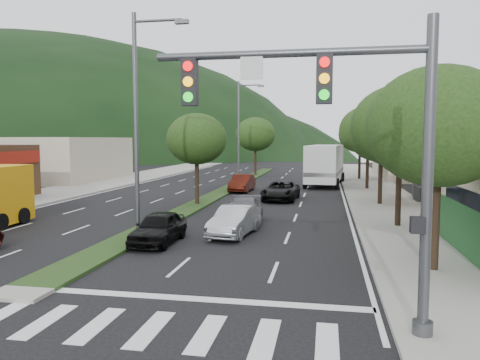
% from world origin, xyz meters
% --- Properties ---
extents(ground, '(160.00, 160.00, 0.00)m').
position_xyz_m(ground, '(0.00, 0.00, 0.00)').
color(ground, black).
rests_on(ground, ground).
extents(sidewalk_right, '(5.00, 90.00, 0.15)m').
position_xyz_m(sidewalk_right, '(12.50, 25.00, 0.07)').
color(sidewalk_right, gray).
rests_on(sidewalk_right, ground).
extents(sidewalk_left, '(6.00, 90.00, 0.15)m').
position_xyz_m(sidewalk_left, '(-13.00, 25.00, 0.07)').
color(sidewalk_left, gray).
rests_on(sidewalk_left, ground).
extents(median, '(1.60, 56.00, 0.12)m').
position_xyz_m(median, '(0.00, 28.00, 0.06)').
color(median, '#1D3513').
rests_on(median, ground).
extents(traffic_signal, '(6.12, 0.40, 7.00)m').
position_xyz_m(traffic_signal, '(9.03, -1.54, 4.65)').
color(traffic_signal, '#47494C').
rests_on(traffic_signal, ground).
extents(bldg_left_far, '(9.00, 14.00, 4.60)m').
position_xyz_m(bldg_left_far, '(-19.00, 34.00, 2.30)').
color(bldg_left_far, '#BFB498').
rests_on(bldg_left_far, ground).
extents(bldg_right_far, '(10.00, 16.00, 5.20)m').
position_xyz_m(bldg_right_far, '(19.50, 44.00, 2.60)').
color(bldg_right_far, '#BFB498').
rests_on(bldg_right_far, ground).
extents(hill_far, '(176.00, 132.00, 82.00)m').
position_xyz_m(hill_far, '(-80.00, 110.00, 0.00)').
color(hill_far, black).
rests_on(hill_far, ground).
extents(tree_r_a, '(4.60, 4.60, 6.63)m').
position_xyz_m(tree_r_a, '(12.00, 4.00, 4.82)').
color(tree_r_a, black).
rests_on(tree_r_a, sidewalk_right).
extents(tree_r_b, '(4.80, 4.80, 6.94)m').
position_xyz_m(tree_r_b, '(12.00, 12.00, 5.04)').
color(tree_r_b, black).
rests_on(tree_r_b, sidewalk_right).
extents(tree_r_c, '(4.40, 4.40, 6.48)m').
position_xyz_m(tree_r_c, '(12.00, 20.00, 4.75)').
color(tree_r_c, black).
rests_on(tree_r_c, sidewalk_right).
extents(tree_r_d, '(5.00, 5.00, 7.17)m').
position_xyz_m(tree_r_d, '(12.00, 30.00, 5.18)').
color(tree_r_d, black).
rests_on(tree_r_d, sidewalk_right).
extents(tree_r_e, '(4.60, 4.60, 6.71)m').
position_xyz_m(tree_r_e, '(12.00, 40.00, 4.89)').
color(tree_r_e, black).
rests_on(tree_r_e, sidewalk_right).
extents(tree_med_near, '(4.00, 4.00, 6.02)m').
position_xyz_m(tree_med_near, '(0.00, 18.00, 4.43)').
color(tree_med_near, black).
rests_on(tree_med_near, median).
extents(tree_med_far, '(4.80, 4.80, 6.94)m').
position_xyz_m(tree_med_far, '(0.00, 44.00, 5.01)').
color(tree_med_far, black).
rests_on(tree_med_far, median).
extents(streetlight_near, '(2.60, 0.25, 10.00)m').
position_xyz_m(streetlight_near, '(0.21, 8.00, 5.58)').
color(streetlight_near, '#47494C').
rests_on(streetlight_near, ground).
extents(streetlight_mid, '(2.60, 0.25, 10.00)m').
position_xyz_m(streetlight_mid, '(0.21, 33.00, 5.58)').
color(streetlight_mid, '#47494C').
rests_on(streetlight_mid, ground).
extents(sedan_silver, '(1.96, 4.26, 1.35)m').
position_xyz_m(sedan_silver, '(4.36, 8.87, 0.68)').
color(sedan_silver, '#B9BCC2').
rests_on(sedan_silver, ground).
extents(car_queue_a, '(1.60, 3.95, 1.35)m').
position_xyz_m(car_queue_a, '(1.50, 6.65, 0.67)').
color(car_queue_a, black).
rests_on(car_queue_a, ground).
extents(car_queue_b, '(2.23, 4.75, 1.34)m').
position_xyz_m(car_queue_b, '(4.26, 11.65, 0.67)').
color(car_queue_b, '#56555B').
rests_on(car_queue_b, ground).
extents(car_queue_c, '(1.67, 4.41, 1.44)m').
position_xyz_m(car_queue_c, '(1.50, 26.68, 0.72)').
color(car_queue_c, '#47150B').
rests_on(car_queue_c, ground).
extents(car_queue_d, '(2.60, 5.13, 1.39)m').
position_xyz_m(car_queue_d, '(5.25, 21.68, 0.70)').
color(car_queue_d, black).
rests_on(car_queue_d, ground).
extents(motorhome, '(3.98, 10.25, 3.84)m').
position_xyz_m(motorhome, '(8.36, 33.59, 2.05)').
color(motorhome, '#BDBDBD').
rests_on(motorhome, ground).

